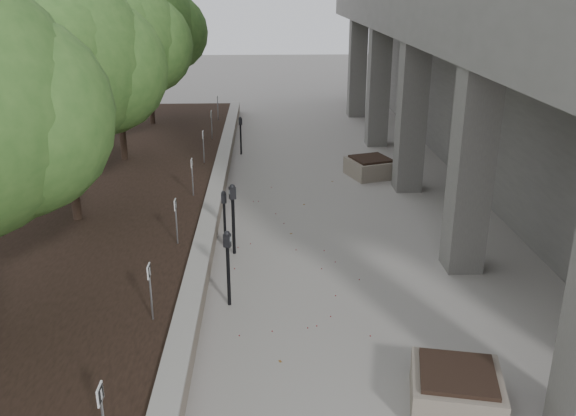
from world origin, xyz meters
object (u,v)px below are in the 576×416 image
object	(u,v)px
parking_meter_2	(228,268)
parking_meter_3	(225,220)
crabapple_tree_5	(147,50)
parking_meter_4	(233,219)
planter_back	(370,167)
crabapple_tree_3	(63,99)
crabapple_tree_4	(116,68)
parking_meter_5	(241,136)
planter_front	(456,389)

from	to	relation	value
parking_meter_2	parking_meter_3	world-z (taller)	parking_meter_2
crabapple_tree_5	parking_meter_3	world-z (taller)	crabapple_tree_5
crabapple_tree_5	parking_meter_4	xyz separation A→B (m)	(3.58, -11.15, -2.34)
crabapple_tree_5	planter_back	distance (m)	9.78
crabapple_tree_3	crabapple_tree_5	world-z (taller)	same
crabapple_tree_5	parking_meter_3	distance (m)	11.61
parking_meter_2	crabapple_tree_4	bearing A→B (deg)	131.72
parking_meter_3	parking_meter_4	distance (m)	0.40
parking_meter_4	parking_meter_5	bearing A→B (deg)	68.98
parking_meter_4	parking_meter_5	xyz separation A→B (m)	(-0.13, 8.00, -0.14)
crabapple_tree_4	parking_meter_3	bearing A→B (deg)	-59.92
parking_meter_5	planter_back	bearing A→B (deg)	-45.70
parking_meter_4	planter_front	xyz separation A→B (m)	(3.22, -5.13, -0.50)
crabapple_tree_4	parking_meter_3	distance (m)	7.18
parking_meter_2	parking_meter_5	size ratio (longest dim) A/B	1.12
parking_meter_2	planter_back	world-z (taller)	parking_meter_2
planter_front	parking_meter_2	bearing A→B (deg)	137.75
planter_back	parking_meter_4	bearing A→B (deg)	-125.15
parking_meter_5	planter_front	distance (m)	13.55
crabapple_tree_5	parking_meter_4	distance (m)	11.94
crabapple_tree_3	crabapple_tree_4	world-z (taller)	same
crabapple_tree_5	parking_meter_2	size ratio (longest dim) A/B	3.80
parking_meter_2	parking_meter_5	distance (m)	10.21
parking_meter_2	crabapple_tree_3	bearing A→B (deg)	155.39
parking_meter_3	parking_meter_4	world-z (taller)	parking_meter_4
crabapple_tree_5	planter_front	size ratio (longest dim) A/B	4.58
parking_meter_3	parking_meter_4	xyz separation A→B (m)	(0.20, -0.32, 0.13)
crabapple_tree_3	parking_meter_5	distance (m)	8.06
parking_meter_5	planter_front	world-z (taller)	parking_meter_5
crabapple_tree_5	parking_meter_2	world-z (taller)	crabapple_tree_5
parking_meter_2	crabapple_tree_5	bearing A→B (deg)	123.51
crabapple_tree_4	parking_meter_5	world-z (taller)	crabapple_tree_4
crabapple_tree_5	parking_meter_2	distance (m)	14.04
crabapple_tree_4	planter_front	world-z (taller)	crabapple_tree_4
crabapple_tree_3	planter_back	world-z (taller)	crabapple_tree_3
crabapple_tree_4	planter_back	world-z (taller)	crabapple_tree_4
crabapple_tree_3	parking_meter_4	world-z (taller)	crabapple_tree_3
parking_meter_5	planter_front	bearing A→B (deg)	-87.99
crabapple_tree_4	parking_meter_4	world-z (taller)	crabapple_tree_4
parking_meter_5	parking_meter_2	bearing A→B (deg)	-101.53
crabapple_tree_4	parking_meter_3	xyz separation A→B (m)	(3.38, -5.83, -2.47)
crabapple_tree_4	parking_meter_2	size ratio (longest dim) A/B	3.80
crabapple_tree_3	planter_front	bearing A→B (deg)	-42.69
parking_meter_2	planter_back	xyz separation A→B (m)	(3.80, 7.61, -0.43)
parking_meter_2	parking_meter_3	bearing A→B (deg)	113.32
crabapple_tree_4	planter_back	xyz separation A→B (m)	(7.39, -0.74, -2.84)
crabapple_tree_4	crabapple_tree_5	xyz separation A→B (m)	(0.00, 5.00, 0.00)
planter_front	crabapple_tree_4	bearing A→B (deg)	121.11
crabapple_tree_4	crabapple_tree_5	world-z (taller)	same
crabapple_tree_5	parking_meter_2	xyz separation A→B (m)	(3.59, -13.36, -2.40)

